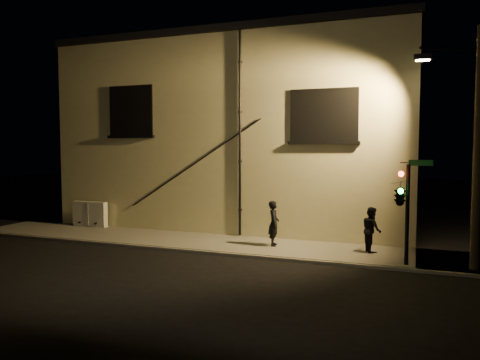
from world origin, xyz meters
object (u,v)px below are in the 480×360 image
at_px(pedestrian_a, 274,223).
at_px(pedestrian_b, 372,229).
at_px(traffic_signal, 401,195).
at_px(streetlamp_pole, 475,144).
at_px(utility_cabinet, 90,214).

bearing_deg(pedestrian_a, pedestrian_b, -100.39).
height_order(traffic_signal, streetlamp_pole, streetlamp_pole).
bearing_deg(pedestrian_a, traffic_signal, -120.79).
distance_m(pedestrian_b, traffic_signal, 2.32).
distance_m(pedestrian_a, streetlamp_pole, 7.21).
relative_size(pedestrian_a, traffic_signal, 0.51).
height_order(pedestrian_a, traffic_signal, traffic_signal).
bearing_deg(streetlamp_pole, traffic_signal, -171.47).
xyz_separation_m(pedestrian_a, pedestrian_b, (3.49, 0.22, -0.05)).
bearing_deg(pedestrian_a, streetlamp_pole, -113.07).
bearing_deg(traffic_signal, pedestrian_a, 163.13).
distance_m(pedestrian_a, traffic_signal, 4.86).
bearing_deg(streetlamp_pole, pedestrian_b, 157.33).
height_order(utility_cabinet, pedestrian_a, pedestrian_a).
relative_size(pedestrian_a, pedestrian_b, 1.06).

